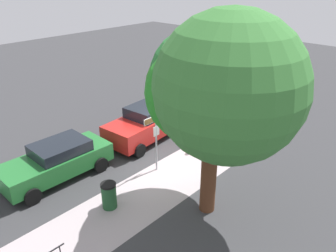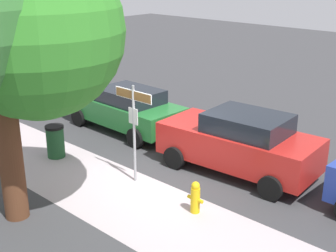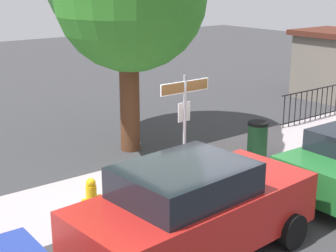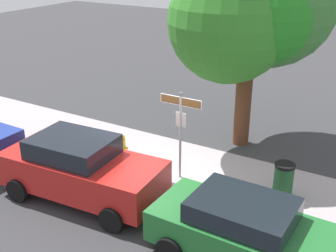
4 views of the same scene
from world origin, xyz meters
TOP-DOWN VIEW (x-y plane):
  - ground_plane at (0.00, 0.00)m, footprint 60.00×60.00m
  - sidewalk_strip at (2.00, 1.30)m, footprint 24.00×2.60m
  - street_sign at (0.46, 0.40)m, footprint 1.28×0.07m
  - car_red at (-1.25, -1.91)m, footprint 4.47×2.28m
  - car_green at (3.55, -2.11)m, footprint 4.40×2.04m
  - car_silver at (8.36, -2.37)m, footprint 4.06×1.96m
  - fire_hydrant at (-1.77, 0.60)m, footprint 0.42×0.22m
  - trash_bin at (3.35, 0.90)m, footprint 0.55×0.55m

SIDE VIEW (x-z plane):
  - ground_plane at x=0.00m, z-range 0.00..0.00m
  - sidewalk_strip at x=2.00m, z-range 0.00..0.00m
  - fire_hydrant at x=-1.77m, z-range -0.01..0.77m
  - trash_bin at x=3.35m, z-range 0.00..0.98m
  - car_green at x=3.55m, z-range 0.03..1.53m
  - car_red at x=-1.25m, z-range 0.02..1.75m
  - car_silver at x=8.36m, z-range -0.01..2.08m
  - street_sign at x=0.46m, z-range 0.53..3.14m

